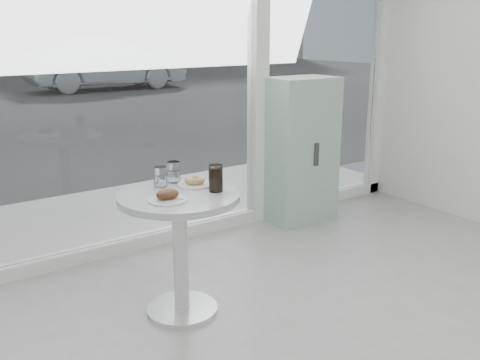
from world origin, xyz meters
TOP-DOWN VIEW (x-y plane):
  - storefront at (0.07, 3.00)m, footprint 5.00×0.14m
  - main_table at (-0.50, 1.90)m, footprint 0.72×0.72m
  - patio_deck at (0.00, 3.80)m, footprint 5.60×1.60m
  - mint_cabinet at (1.22, 2.78)m, footprint 0.61×0.43m
  - car_silver at (3.98, 14.48)m, footprint 4.50×1.68m
  - plate_fritter at (-0.62, 1.81)m, footprint 0.22×0.22m
  - plate_donut at (-0.34, 1.99)m, footprint 0.22×0.22m
  - water_tumbler_a at (-0.52, 2.08)m, footprint 0.08×0.08m
  - water_tumbler_b at (-0.41, 2.13)m, footprint 0.08×0.08m
  - cola_glass at (-0.30, 1.81)m, footprint 0.08×0.08m

SIDE VIEW (x-z plane):
  - patio_deck at x=0.00m, z-range 0.00..0.05m
  - main_table at x=-0.50m, z-range 0.17..0.94m
  - mint_cabinet at x=1.22m, z-range 0.00..1.30m
  - car_silver at x=3.98m, z-range 0.00..1.47m
  - plate_donut at x=-0.34m, z-range 0.76..0.82m
  - plate_fritter at x=-0.62m, z-range 0.76..0.83m
  - water_tumbler_a at x=-0.52m, z-range 0.76..0.89m
  - water_tumbler_b at x=-0.41m, z-range 0.76..0.89m
  - cola_glass at x=-0.30m, z-range 0.77..0.93m
  - storefront at x=0.07m, z-range 0.21..3.21m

